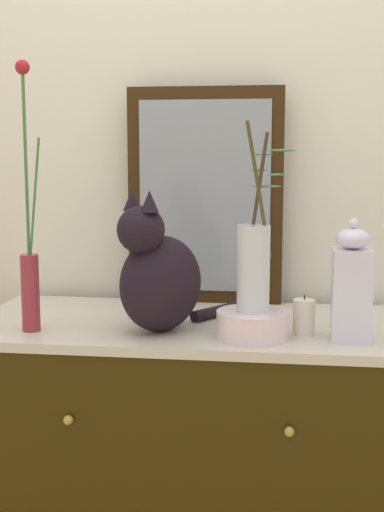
{
  "coord_description": "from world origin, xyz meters",
  "views": [
    {
      "loc": [
        0.24,
        -1.81,
        1.29
      ],
      "look_at": [
        0.0,
        0.0,
        1.02
      ],
      "focal_mm": 48.17,
      "sensor_mm": 36.0,
      "label": 1
    }
  ],
  "objects": [
    {
      "name": "bowl_porcelain",
      "position": [
        0.17,
        -0.15,
        0.87
      ],
      "size": [
        0.18,
        0.18,
        0.07
      ],
      "primitive_type": "cylinder",
      "color": "silver",
      "rests_on": "sideboard"
    },
    {
      "name": "candle_pillar",
      "position": [
        0.3,
        -0.1,
        0.89
      ],
      "size": [
        0.06,
        0.06,
        0.1
      ],
      "color": "silver",
      "rests_on": "sideboard"
    },
    {
      "name": "sideboard",
      "position": [
        0.0,
        -0.0,
        0.42
      ],
      "size": [
        1.2,
        0.57,
        0.84
      ],
      "color": "#2F2305",
      "rests_on": "ground_plane"
    },
    {
      "name": "cat_sitting",
      "position": [
        -0.07,
        -0.12,
        0.99
      ],
      "size": [
        0.34,
        0.41,
        0.37
      ],
      "color": "black",
      "rests_on": "sideboard"
    },
    {
      "name": "wall_back",
      "position": [
        0.0,
        0.35,
        1.3
      ],
      "size": [
        4.4,
        0.08,
        2.6
      ],
      "primitive_type": "cube",
      "color": "silver",
      "rests_on": "ground_plane"
    },
    {
      "name": "jar_lidded_porcelain",
      "position": [
        0.41,
        -0.14,
        0.98
      ],
      "size": [
        0.09,
        0.09,
        0.3
      ],
      "color": "silver",
      "rests_on": "sideboard"
    },
    {
      "name": "vase_slim_green",
      "position": [
        -0.4,
        -0.15,
        1.01
      ],
      "size": [
        0.06,
        0.05,
        0.68
      ],
      "color": "maroon",
      "rests_on": "sideboard"
    },
    {
      "name": "vase_glass_clear",
      "position": [
        0.17,
        -0.15,
        1.03
      ],
      "size": [
        0.14,
        0.19,
        0.46
      ],
      "color": "silver",
      "rests_on": "bowl_porcelain"
    },
    {
      "name": "mirror_leaning",
      "position": [
        0.01,
        0.25,
        1.17
      ],
      "size": [
        0.47,
        0.03,
        0.65
      ],
      "color": "#321E0A",
      "rests_on": "sideboard"
    }
  ]
}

